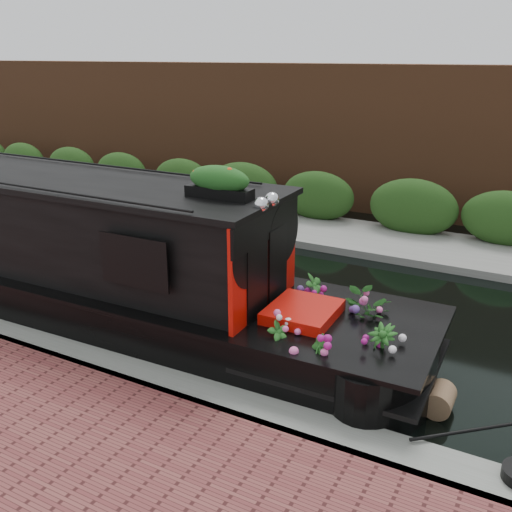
% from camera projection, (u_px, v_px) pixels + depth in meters
% --- Properties ---
extents(ground, '(80.00, 80.00, 0.00)m').
position_uv_depth(ground, '(220.00, 291.00, 10.85)').
color(ground, black).
rests_on(ground, ground).
extents(near_bank_coping, '(40.00, 0.60, 0.50)m').
position_uv_depth(near_bank_coping, '(98.00, 371.00, 8.12)').
color(near_bank_coping, gray).
rests_on(near_bank_coping, ground).
extents(far_bank_path, '(40.00, 2.40, 0.34)m').
position_uv_depth(far_bank_path, '(308.00, 233.00, 14.34)').
color(far_bank_path, gray).
rests_on(far_bank_path, ground).
extents(far_hedge, '(40.00, 1.10, 2.80)m').
position_uv_depth(far_hedge, '(321.00, 224.00, 15.08)').
color(far_hedge, '#224617').
rests_on(far_hedge, ground).
extents(far_brick_wall, '(40.00, 1.00, 8.00)m').
position_uv_depth(far_brick_wall, '(348.00, 206.00, 16.82)').
color(far_brick_wall, brown).
rests_on(far_brick_wall, ground).
extents(narrowboat, '(13.24, 2.59, 3.09)m').
position_uv_depth(narrowboat, '(37.00, 255.00, 10.01)').
color(narrowboat, black).
rests_on(narrowboat, ground).
extents(rope_fender, '(0.36, 0.44, 0.36)m').
position_uv_depth(rope_fender, '(439.00, 399.00, 7.14)').
color(rope_fender, brown).
rests_on(rope_fender, ground).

